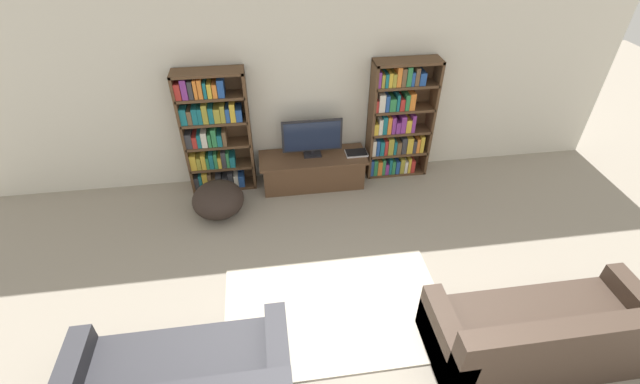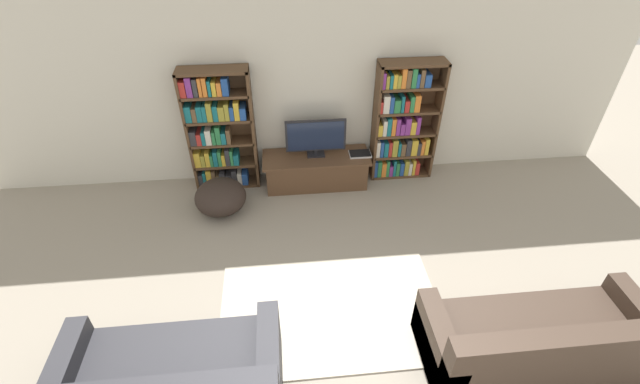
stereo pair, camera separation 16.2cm
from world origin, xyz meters
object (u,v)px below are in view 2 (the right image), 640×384
object	(u,v)px
television	(316,137)
bookshelf_left	(218,131)
tv_stand	(316,170)
bookshelf_right	(402,124)
beanbag_ottoman	(221,197)
laptop	(360,154)
couch_right_sofa	(541,344)

from	to	relation	value
television	bookshelf_left	bearing A→B (deg)	175.07
television	tv_stand	bearing A→B (deg)	-90.00
bookshelf_right	beanbag_ottoman	world-z (taller)	bookshelf_right
tv_stand	television	distance (m)	0.52
laptop	couch_right_sofa	world-z (taller)	couch_right_sofa
tv_stand	television	size ratio (longest dim) A/B	1.81
beanbag_ottoman	television	bearing A→B (deg)	21.46
bookshelf_left	bookshelf_right	distance (m)	2.50
beanbag_ottoman	couch_right_sofa	bearing A→B (deg)	-39.47
tv_stand	beanbag_ottoman	bearing A→B (deg)	-159.85
bookshelf_left	television	xyz separation A→B (m)	(1.29, -0.11, -0.10)
tv_stand	television	xyz separation A→B (m)	(0.00, 0.03, 0.51)
bookshelf_left	bookshelf_right	bearing A→B (deg)	-0.02
couch_right_sofa	beanbag_ottoman	world-z (taller)	couch_right_sofa
laptop	bookshelf_right	bearing A→B (deg)	15.32
laptop	beanbag_ottoman	bearing A→B (deg)	-166.51
tv_stand	couch_right_sofa	size ratio (longest dim) A/B	0.72
tv_stand	bookshelf_right	bearing A→B (deg)	6.85
bookshelf_right	laptop	distance (m)	0.71
bookshelf_right	television	xyz separation A→B (m)	(-1.21, -0.11, -0.08)
bookshelf_left	television	size ratio (longest dim) A/B	2.09
beanbag_ottoman	laptop	bearing A→B (deg)	13.49
bookshelf_right	television	world-z (taller)	bookshelf_right
bookshelf_left	bookshelf_right	size ratio (longest dim) A/B	1.00
tv_stand	laptop	world-z (taller)	laptop
television	laptop	xyz separation A→B (m)	(0.61, -0.05, -0.27)
television	laptop	world-z (taller)	television
bookshelf_left	tv_stand	distance (m)	1.44
bookshelf_left	couch_right_sofa	world-z (taller)	bookshelf_left
bookshelf_right	couch_right_sofa	xyz separation A→B (m)	(0.53, -3.12, -0.55)
laptop	beanbag_ottoman	world-z (taller)	laptop
tv_stand	television	bearing A→B (deg)	90.00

